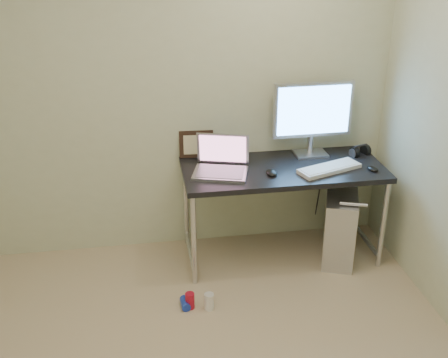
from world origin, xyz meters
TOP-DOWN VIEW (x-y plane):
  - wall_back at (0.00, 1.75)m, footprint 3.50×0.02m
  - desk at (0.88, 1.42)m, footprint 1.49×0.65m
  - tower_computer at (1.32, 1.33)m, footprint 0.39×0.57m
  - cable_a at (1.27, 1.70)m, footprint 0.01×0.16m
  - cable_b at (1.36, 1.68)m, footprint 0.02×0.11m
  - can_red at (0.11, 0.86)m, footprint 0.08×0.08m
  - can_white at (0.23, 0.82)m, footprint 0.09×0.09m
  - can_blue at (0.07, 0.87)m, footprint 0.07×0.11m
  - laptop at (0.41, 1.42)m, footprint 0.45×0.40m
  - monitor at (1.14, 1.63)m, footprint 0.61×0.18m
  - keyboard at (1.19, 1.31)m, footprint 0.50×0.31m
  - mouse_right at (1.50, 1.27)m, footprint 0.08×0.11m
  - mouse_left at (0.76, 1.31)m, footprint 0.08×0.13m
  - headphones at (1.52, 1.56)m, footprint 0.17×0.10m
  - picture_frame at (0.27, 1.73)m, footprint 0.26×0.09m
  - webcam at (0.51, 1.70)m, footprint 0.04×0.03m

SIDE VIEW (x-z plane):
  - can_blue at x=0.07m, z-range 0.00..0.06m
  - can_red at x=0.11m, z-range 0.00..0.12m
  - can_white at x=0.23m, z-range 0.00..0.12m
  - tower_computer at x=1.32m, z-range -0.02..0.56m
  - cable_b at x=1.36m, z-range 0.02..0.74m
  - cable_a at x=1.27m, z-range 0.06..0.74m
  - desk at x=0.88m, z-range 0.29..1.04m
  - keyboard at x=1.19m, z-range 0.75..0.78m
  - mouse_right at x=1.50m, z-range 0.75..0.79m
  - mouse_left at x=0.76m, z-range 0.75..0.79m
  - headphones at x=1.52m, z-range 0.73..0.83m
  - laptop at x=0.41m, z-range 0.68..0.94m
  - webcam at x=0.51m, z-range 0.78..0.89m
  - picture_frame at x=0.27m, z-range 0.75..0.96m
  - monitor at x=1.14m, z-range 0.80..1.37m
  - wall_back at x=0.00m, z-range 0.00..2.50m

